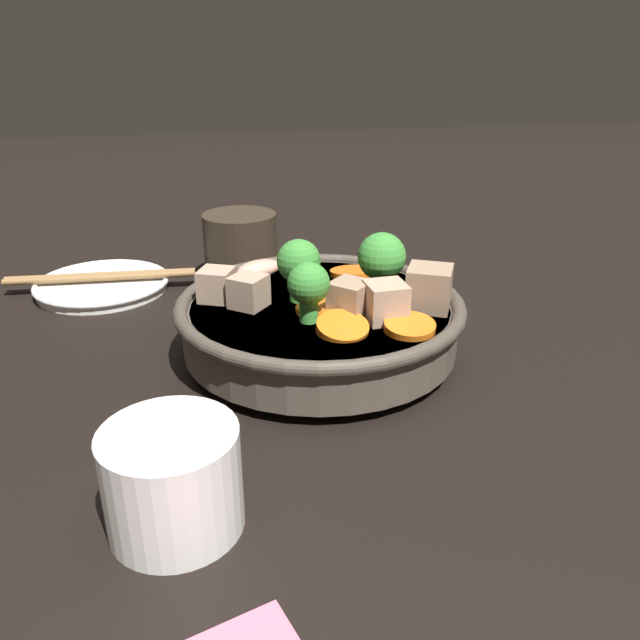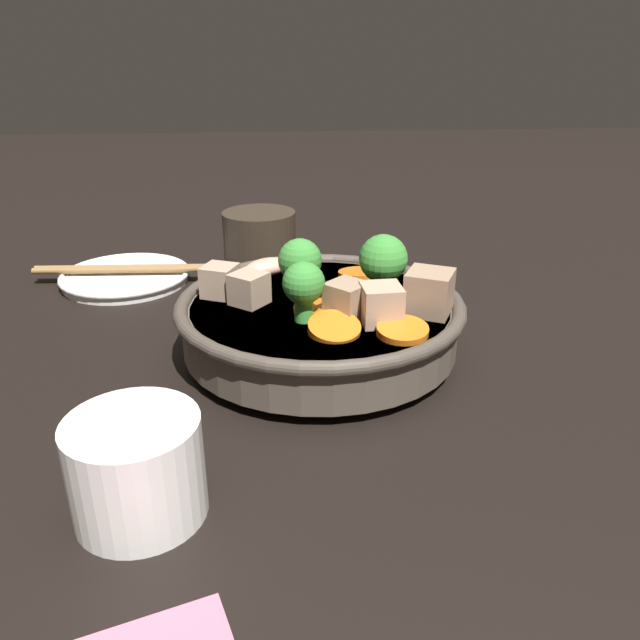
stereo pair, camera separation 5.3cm
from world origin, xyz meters
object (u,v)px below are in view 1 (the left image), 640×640
Objects in this scene: tea_cup at (173,479)px; dark_mug at (241,247)px; side_saucer at (102,285)px; chopsticks_pair at (101,277)px; stirfry_bowl at (322,316)px.

dark_mug reaches higher than tea_cup.
tea_cup is at bearing -167.50° from side_saucer.
side_saucer is at bearing 0.00° from chopsticks_pair.
tea_cup is 0.40m from dark_mug.
dark_mug is (0.39, -0.07, 0.01)m from tea_cup.
stirfry_bowl is 0.29m from chopsticks_pair.
tea_cup is 0.73× the size of dark_mug.
chopsticks_pair is at bearing 12.50° from tea_cup.
dark_mug reaches higher than side_saucer.
stirfry_bowl is 0.23m from tea_cup.
side_saucer is 0.16m from dark_mug.
chopsticks_pair reaches higher than side_saucer.
tea_cup is at bearing 147.67° from stirfry_bowl.
chopsticks_pair is at bearing 0.00° from side_saucer.
stirfry_bowl is at bearing -133.58° from side_saucer.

